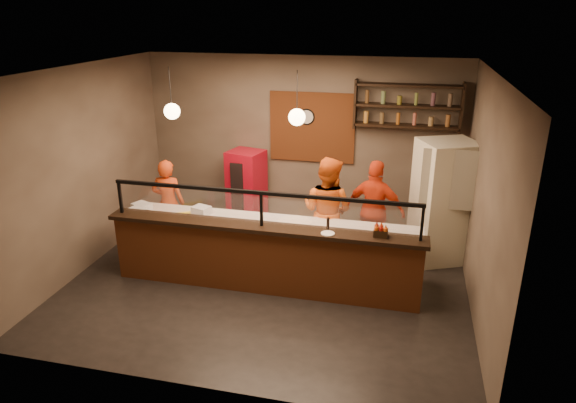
% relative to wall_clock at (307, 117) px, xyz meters
% --- Properties ---
extents(floor, '(6.00, 6.00, 0.00)m').
position_rel_wall_clock_xyz_m(floor, '(-0.10, -2.46, -2.10)').
color(floor, black).
rests_on(floor, ground).
extents(ceiling, '(6.00, 6.00, 0.00)m').
position_rel_wall_clock_xyz_m(ceiling, '(-0.10, -2.46, 1.10)').
color(ceiling, '#3B322E').
rests_on(ceiling, wall_back).
extents(wall_back, '(6.00, 0.00, 6.00)m').
position_rel_wall_clock_xyz_m(wall_back, '(-0.10, 0.04, -0.50)').
color(wall_back, '#726354').
rests_on(wall_back, floor).
extents(wall_left, '(0.00, 5.00, 5.00)m').
position_rel_wall_clock_xyz_m(wall_left, '(-3.10, -2.46, -0.50)').
color(wall_left, '#726354').
rests_on(wall_left, floor).
extents(wall_right, '(0.00, 5.00, 5.00)m').
position_rel_wall_clock_xyz_m(wall_right, '(2.90, -2.46, -0.50)').
color(wall_right, '#726354').
rests_on(wall_right, floor).
extents(wall_front, '(6.00, 0.00, 6.00)m').
position_rel_wall_clock_xyz_m(wall_front, '(-0.10, -4.96, -0.50)').
color(wall_front, '#726354').
rests_on(wall_front, floor).
extents(brick_patch, '(1.60, 0.04, 1.30)m').
position_rel_wall_clock_xyz_m(brick_patch, '(0.10, 0.01, -0.20)').
color(brick_patch, brown).
rests_on(brick_patch, wall_back).
extents(service_counter, '(4.60, 0.25, 1.00)m').
position_rel_wall_clock_xyz_m(service_counter, '(-0.10, -2.76, -1.60)').
color(service_counter, brown).
rests_on(service_counter, floor).
extents(counter_ledge, '(4.70, 0.37, 0.06)m').
position_rel_wall_clock_xyz_m(counter_ledge, '(-0.10, -2.76, -1.07)').
color(counter_ledge, black).
rests_on(counter_ledge, service_counter).
extents(worktop_cabinet, '(4.60, 0.75, 0.85)m').
position_rel_wall_clock_xyz_m(worktop_cabinet, '(-0.10, -2.26, -1.68)').
color(worktop_cabinet, gray).
rests_on(worktop_cabinet, floor).
extents(worktop, '(4.60, 0.75, 0.05)m').
position_rel_wall_clock_xyz_m(worktop, '(-0.10, -2.26, -1.23)').
color(worktop, white).
rests_on(worktop, worktop_cabinet).
extents(sneeze_guard, '(4.50, 0.05, 0.52)m').
position_rel_wall_clock_xyz_m(sneeze_guard, '(-0.10, -2.76, -0.73)').
color(sneeze_guard, white).
rests_on(sneeze_guard, counter_ledge).
extents(wall_shelving, '(1.84, 0.28, 0.85)m').
position_rel_wall_clock_xyz_m(wall_shelving, '(1.80, -0.14, 0.30)').
color(wall_shelving, black).
rests_on(wall_shelving, wall_back).
extents(wall_clock, '(0.30, 0.04, 0.30)m').
position_rel_wall_clock_xyz_m(wall_clock, '(0.00, 0.00, 0.00)').
color(wall_clock, black).
rests_on(wall_clock, wall_back).
extents(pendant_left, '(0.24, 0.24, 0.77)m').
position_rel_wall_clock_xyz_m(pendant_left, '(-1.60, -2.26, 0.45)').
color(pendant_left, black).
rests_on(pendant_left, ceiling).
extents(pendant_right, '(0.24, 0.24, 0.77)m').
position_rel_wall_clock_xyz_m(pendant_right, '(0.30, -2.26, 0.45)').
color(pendant_right, black).
rests_on(pendant_right, ceiling).
extents(cook_left, '(0.61, 0.43, 1.57)m').
position_rel_wall_clock_xyz_m(cook_left, '(-2.15, -1.56, -1.32)').
color(cook_left, '#D84214').
rests_on(cook_left, floor).
extents(cook_mid, '(1.06, 0.95, 1.81)m').
position_rel_wall_clock_xyz_m(cook_mid, '(0.67, -1.60, -1.20)').
color(cook_mid, '#D95914').
rests_on(cook_mid, floor).
extents(cook_right, '(1.07, 0.62, 1.71)m').
position_rel_wall_clock_xyz_m(cook_right, '(1.42, -1.30, -1.24)').
color(cook_right, red).
rests_on(cook_right, floor).
extents(fridge, '(1.10, 1.07, 2.03)m').
position_rel_wall_clock_xyz_m(fridge, '(2.50, -1.04, -1.08)').
color(fridge, beige).
rests_on(fridge, floor).
extents(red_cooler, '(0.74, 0.70, 1.45)m').
position_rel_wall_clock_xyz_m(red_cooler, '(-1.11, -0.31, -1.37)').
color(red_cooler, '#AD0B1F').
rests_on(red_cooler, floor).
extents(pizza_dough, '(0.56, 0.56, 0.01)m').
position_rel_wall_clock_xyz_m(pizza_dough, '(0.26, -2.17, -1.19)').
color(pizza_dough, silver).
rests_on(pizza_dough, worktop).
extents(prep_tub_a, '(0.32, 0.29, 0.13)m').
position_rel_wall_clock_xyz_m(prep_tub_a, '(-1.26, -2.19, -1.13)').
color(prep_tub_a, silver).
rests_on(prep_tub_a, worktop).
extents(prep_tub_b, '(0.34, 0.31, 0.14)m').
position_rel_wall_clock_xyz_m(prep_tub_b, '(-2.25, -2.29, -1.13)').
color(prep_tub_b, silver).
rests_on(prep_tub_b, worktop).
extents(prep_tub_c, '(0.34, 0.30, 0.14)m').
position_rel_wall_clock_xyz_m(prep_tub_c, '(-2.20, -2.54, -1.13)').
color(prep_tub_c, silver).
rests_on(prep_tub_c, worktop).
extents(rolling_pin, '(0.30, 0.22, 0.06)m').
position_rel_wall_clock_xyz_m(rolling_pin, '(-1.56, -2.30, -1.17)').
color(rolling_pin, yellow).
rests_on(rolling_pin, worktop).
extents(condiment_caddy, '(0.19, 0.15, 0.10)m').
position_rel_wall_clock_xyz_m(condiment_caddy, '(1.59, -2.74, -0.99)').
color(condiment_caddy, black).
rests_on(condiment_caddy, counter_ledge).
extents(pepper_mill, '(0.05, 0.05, 0.19)m').
position_rel_wall_clock_xyz_m(pepper_mill, '(0.85, -2.70, -0.95)').
color(pepper_mill, black).
rests_on(pepper_mill, counter_ledge).
extents(small_plate, '(0.20, 0.20, 0.01)m').
position_rel_wall_clock_xyz_m(small_plate, '(0.87, -2.83, -1.03)').
color(small_plate, white).
rests_on(small_plate, counter_ledge).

